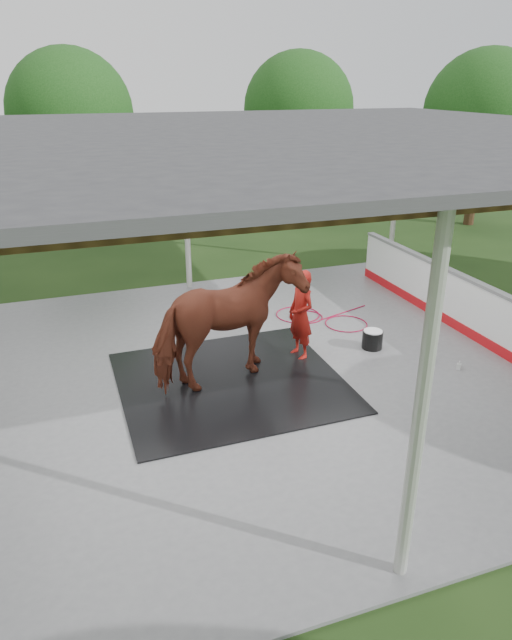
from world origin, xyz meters
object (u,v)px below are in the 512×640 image
object	(u,v)px
dasher_board	(471,310)
handler	(301,315)
horse	(229,323)
wash_bucket	(372,339)

from	to	relation	value
dasher_board	handler	world-z (taller)	handler
dasher_board	horse	bearing A→B (deg)	-177.08
handler	wash_bucket	world-z (taller)	handler
horse	wash_bucket	bearing A→B (deg)	-100.01
dasher_board	handler	size ratio (longest dim) A/B	4.83
horse	dasher_board	bearing A→B (deg)	-104.32
dasher_board	wash_bucket	size ratio (longest dim) A/B	20.57
dasher_board	handler	xyz separation A→B (m)	(-3.58, 0.25, 0.28)
dasher_board	handler	bearing A→B (deg)	175.96
horse	handler	distance (m)	1.61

